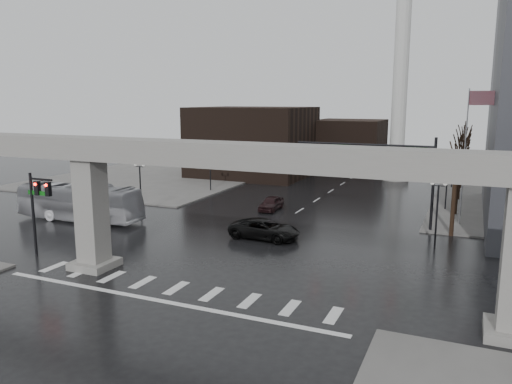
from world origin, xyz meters
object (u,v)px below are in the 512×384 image
Objects in this scene: pickup_truck at (264,229)px; far_car at (271,203)px; signal_mast_arm at (388,161)px; city_bus at (80,202)px.

far_car is at bearing 20.90° from pickup_truck.
signal_mast_arm reaches higher than city_bus.
city_bus is at bearing 95.41° from pickup_truck.
city_bus reaches higher than far_car.
signal_mast_arm is at bearing -44.85° from pickup_truck.
pickup_truck is 18.14m from city_bus.
signal_mast_arm is 2.95× the size of far_car.
city_bus reaches higher than pickup_truck.
city_bus is at bearing -144.20° from far_car.
far_car is (-11.73, 2.28, -5.13)m from signal_mast_arm.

